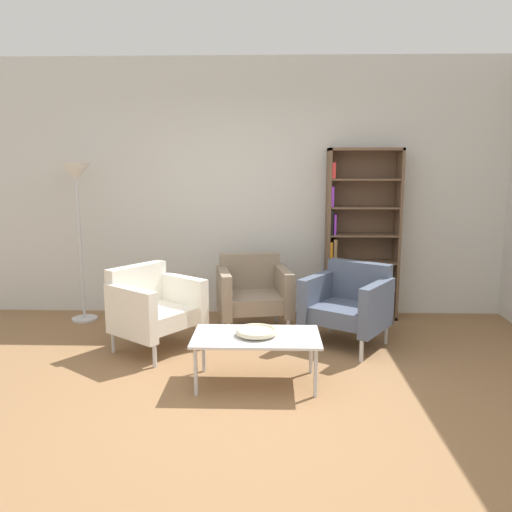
% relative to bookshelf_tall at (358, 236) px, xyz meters
% --- Properties ---
extents(ground_plane, '(8.32, 8.32, 0.00)m').
position_rel_bookshelf_tall_xyz_m(ground_plane, '(-1.11, -2.26, -0.93)').
color(ground_plane, olive).
extents(plaster_back_panel, '(6.40, 0.12, 2.90)m').
position_rel_bookshelf_tall_xyz_m(plaster_back_panel, '(-1.11, 0.20, 0.52)').
color(plaster_back_panel, silver).
rests_on(plaster_back_panel, ground_plane).
extents(bookshelf_tall, '(0.80, 0.30, 1.90)m').
position_rel_bookshelf_tall_xyz_m(bookshelf_tall, '(0.00, 0.00, 0.00)').
color(bookshelf_tall, brown).
rests_on(bookshelf_tall, ground_plane).
extents(coffee_table_low, '(1.00, 0.56, 0.40)m').
position_rel_bookshelf_tall_xyz_m(coffee_table_low, '(-1.09, -1.89, -0.56)').
color(coffee_table_low, silver).
rests_on(coffee_table_low, ground_plane).
extents(decorative_bowl, '(0.32, 0.32, 0.05)m').
position_rel_bookshelf_tall_xyz_m(decorative_bowl, '(-1.09, -1.89, -0.49)').
color(decorative_bowl, beige).
rests_on(decorative_bowl, coffee_table_low).
extents(armchair_by_bookshelf, '(0.83, 0.78, 0.78)m').
position_rel_bookshelf_tall_xyz_m(armchair_by_bookshelf, '(-1.16, -0.53, -0.51)').
color(armchair_by_bookshelf, gray).
rests_on(armchair_by_bookshelf, ground_plane).
extents(armchair_spare_guest, '(0.94, 0.95, 0.78)m').
position_rel_bookshelf_tall_xyz_m(armchair_spare_guest, '(-2.08, -1.13, -0.51)').
color(armchair_spare_guest, white).
rests_on(armchair_spare_guest, ground_plane).
extents(armchair_corner_red, '(0.94, 0.93, 0.78)m').
position_rel_bookshelf_tall_xyz_m(armchair_corner_red, '(-0.22, -0.94, -0.51)').
color(armchair_corner_red, '#4C566B').
rests_on(armchair_corner_red, ground_plane).
extents(floor_lamp_torchiere, '(0.32, 0.32, 1.74)m').
position_rel_bookshelf_tall_xyz_m(floor_lamp_torchiere, '(-3.07, -0.23, 0.52)').
color(floor_lamp_torchiere, silver).
rests_on(floor_lamp_torchiere, ground_plane).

